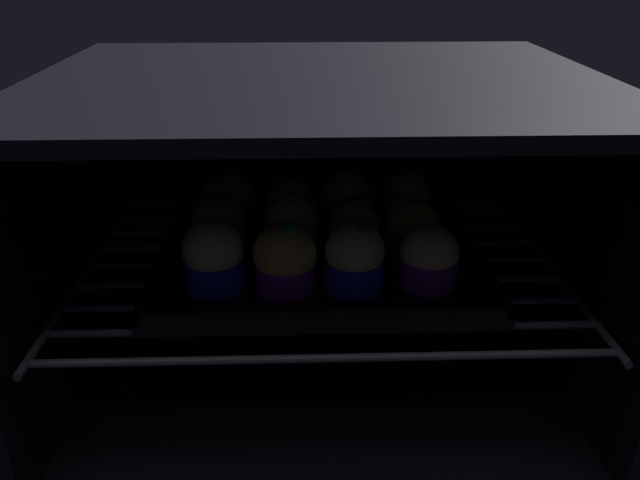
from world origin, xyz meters
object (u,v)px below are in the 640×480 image
muffin_row1_col1 (291,229)px  muffin_row1_col3 (412,229)px  muffin_row0_col0 (213,256)px  muffin_row1_col2 (353,230)px  muffin_row2_col2 (345,202)px  muffin_row2_col0 (228,205)px  muffin_row0_col3 (429,259)px  baking_tray (320,259)px  muffin_row0_col1 (285,259)px  muffin_row1_col0 (220,229)px  muffin_row0_col2 (355,257)px  muffin_row2_col3 (406,203)px  muffin_row2_col1 (290,207)px

muffin_row1_col1 → muffin_row1_col3: muffin_row1_col1 is taller
muffin_row0_col0 → muffin_row1_col2: bearing=25.9°
muffin_row1_col3 → muffin_row1_col1: bearing=-178.3°
muffin_row2_col2 → muffin_row2_col0: bearing=-177.1°
muffin_row0_col3 → muffin_row2_col0: 26.18cm
muffin_row1_col1 → muffin_row0_col3: bearing=-25.9°
muffin_row0_col0 → baking_tray: bearing=31.8°
muffin_row0_col0 → muffin_row2_col2: size_ratio=0.98×
muffin_row0_col1 → muffin_row1_col0: size_ratio=1.04×
muffin_row1_col3 → muffin_row0_col1: bearing=-151.6°
muffin_row0_col2 → muffin_row1_col1: 9.81cm
muffin_row0_col2 → muffin_row1_col2: (0.49, 7.82, -0.39)cm
muffin_row0_col2 → muffin_row2_col3: 16.87cm
muffin_row1_col1 → muffin_row1_col2: 7.09cm
baking_tray → muffin_row0_col3: bearing=-32.9°
muffin_row0_col1 → baking_tray: bearing=63.2°
muffin_row0_col0 → muffin_row0_col2: bearing=-2.2°
muffin_row2_col0 → muffin_row2_col1: (7.52, 0.41, -0.64)cm
muffin_row2_col2 → muffin_row2_col3: size_ratio=1.03×
muffin_row1_col0 → muffin_row1_col3: (21.74, 0.16, -0.41)cm
muffin_row0_col1 → muffin_row2_col3: size_ratio=1.05×
muffin_row1_col2 → muffin_row1_col1: bearing=-175.7°
baking_tray → muffin_row2_col0: size_ratio=4.53×
muffin_row0_col0 → muffin_row0_col3: 22.25cm
baking_tray → muffin_row2_col2: bearing=65.8°
muffin_row0_col0 → muffin_row0_col1: size_ratio=0.97×
muffin_row1_col2 → muffin_row2_col2: muffin_row2_col2 is taller
baking_tray → muffin_row2_col1: muffin_row2_col1 is taller
muffin_row0_col2 → muffin_row2_col2: (0.10, 15.07, 0.13)cm
muffin_row0_col2 → muffin_row2_col0: 20.30cm
muffin_row0_col3 → muffin_row1_col0: size_ratio=0.90×
muffin_row0_col0 → muffin_row2_col0: bearing=89.5°
muffin_row0_col3 → muffin_row1_col2: muffin_row1_col2 is taller
muffin_row0_col3 → muffin_row2_col3: bearing=90.4°
muffin_row0_col2 → muffin_row2_col2: size_ratio=0.97×
baking_tray → muffin_row0_col1: 9.28cm
muffin_row0_col3 → muffin_row1_col1: bearing=154.1°
muffin_row1_col1 → muffin_row2_col1: 7.49cm
muffin_row1_col1 → muffin_row0_col2: bearing=-48.0°
muffin_row0_col2 → muffin_row2_col1: bearing=114.9°
muffin_row1_col2 → muffin_row2_col0: bearing=156.3°
muffin_row1_col0 → muffin_row2_col0: bearing=88.2°
muffin_row1_col0 → muffin_row1_col3: same height
muffin_row0_col1 → muffin_row1_col2: bearing=45.9°
muffin_row1_col0 → muffin_row1_col3: 21.74cm
baking_tray → muffin_row1_col0: 11.95cm
muffin_row0_col0 → muffin_row1_col1: size_ratio=1.00×
muffin_row1_col2 → muffin_row2_col0: size_ratio=0.87×
muffin_row0_col1 → muffin_row0_col3: size_ratio=1.15×
muffin_row1_col2 → muffin_row2_col3: size_ratio=0.95×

